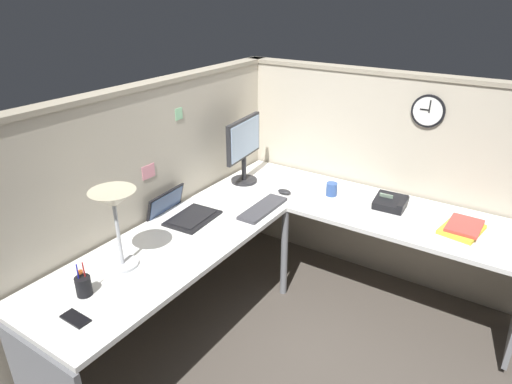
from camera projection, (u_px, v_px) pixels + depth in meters
The scene contains 17 objects.
ground_plane at pixel (291, 311), 3.18m from camera, with size 6.80×6.80×0.00m, color #4C443D.
cubicle_wall_back at pixel (156, 201), 3.00m from camera, with size 2.57×0.12×1.58m.
cubicle_wall_right at pixel (381, 177), 3.37m from camera, with size 0.12×2.37×1.58m.
desk at pixel (290, 247), 2.78m from camera, with size 2.35×2.15×0.73m.
monitor at pixel (244, 146), 3.33m from camera, with size 0.46×0.20×0.50m.
laptop at pixel (181, 213), 2.93m from camera, with size 0.36×0.40×0.22m.
keyboard at pixel (263, 208), 3.01m from camera, with size 0.43×0.14×0.02m, color #38383D.
computer_mouse at pixel (284, 192), 3.24m from camera, with size 0.06×0.10×0.03m, color #232326.
desk_lamp_dome at pixel (114, 205), 2.27m from camera, with size 0.24×0.24×0.44m.
pen_cup at pixel (83, 286), 2.17m from camera, with size 0.08×0.08×0.18m.
cell_phone at pixel (75, 319), 2.02m from camera, with size 0.07×0.14×0.01m, color black.
office_phone at pixel (391, 203), 3.03m from camera, with size 0.20×0.21×0.11m.
book_stack at pixel (463, 228), 2.75m from camera, with size 0.31×0.25×0.04m.
coffee_mug at pixel (332, 189), 3.21m from camera, with size 0.08×0.08×0.10m, color #2D4C8C.
wall_clock at pixel (428, 111), 2.96m from camera, with size 0.04×0.22×0.22m.
pinned_note_leftmost at pixel (179, 114), 2.92m from camera, with size 0.07×0.00×0.08m, color #8CCC99.
pinned_note_middle at pixel (148, 172), 2.81m from camera, with size 0.11×0.00×0.09m, color pink.
Camera 1 is at (-2.25, -1.18, 2.10)m, focal length 31.33 mm.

